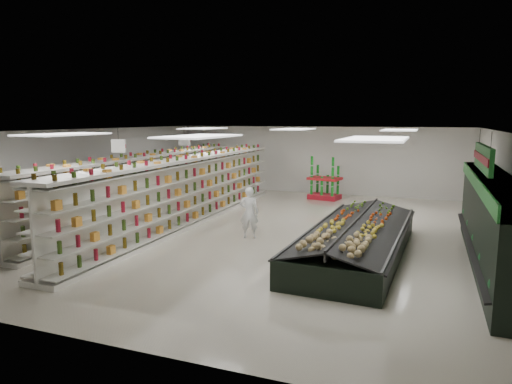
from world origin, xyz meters
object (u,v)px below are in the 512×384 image
at_px(gondola_left, 147,188).
at_px(gondola_center, 188,194).
at_px(produce_island, 357,238).
at_px(soda_endcap, 325,180).
at_px(shopper_background, 202,182).
at_px(shopper_main, 249,212).

height_order(gondola_left, gondola_center, gondola_center).
relative_size(produce_island, soda_endcap, 3.85).
distance_m(soda_endcap, shopper_background, 5.47).
xyz_separation_m(produce_island, soda_endcap, (-2.61, 8.10, 0.40)).
relative_size(gondola_center, shopper_background, 6.95).
bearing_deg(soda_endcap, produce_island, -72.14).
bearing_deg(shopper_background, gondola_center, -155.63).
bearing_deg(produce_island, shopper_main, 169.37).
height_order(gondola_left, shopper_main, gondola_left).
height_order(gondola_center, produce_island, gondola_center).
height_order(produce_island, shopper_background, shopper_background).
bearing_deg(soda_endcap, gondola_center, -117.40).
xyz_separation_m(soda_endcap, shopper_main, (-0.68, -7.48, -0.07)).
height_order(gondola_left, shopper_background, gondola_left).
relative_size(shopper_main, shopper_background, 0.83).
bearing_deg(soda_endcap, shopper_background, -146.08).
xyz_separation_m(soda_endcap, shopper_background, (-4.54, -3.05, 0.09)).
bearing_deg(produce_island, gondola_center, 164.57).
relative_size(soda_endcap, shopper_main, 1.12).
distance_m(shopper_main, shopper_background, 5.88).
distance_m(soda_endcap, shopper_main, 7.51).
height_order(produce_island, shopper_main, shopper_main).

